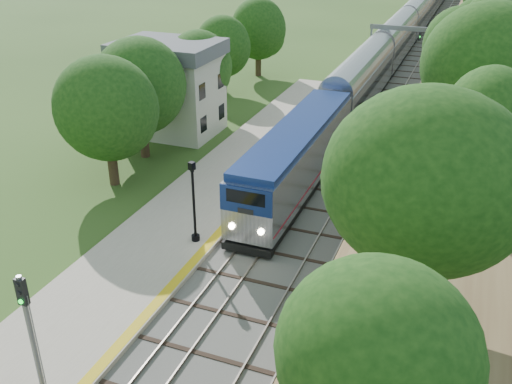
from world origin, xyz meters
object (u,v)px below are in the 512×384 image
at_px(signal_gantry, 406,39).
at_px(station_building, 170,87).
at_px(signal_farside, 382,172).
at_px(train, 415,19).
at_px(lamppost_far, 194,207).
at_px(signal_platform, 31,331).

bearing_deg(signal_gantry, station_building, -123.38).
bearing_deg(station_building, signal_farside, -27.38).
relative_size(train, signal_farside, 24.74).
bearing_deg(station_building, train, 75.71).
xyz_separation_m(station_building, train, (14.00, 54.97, -1.76)).
distance_m(signal_gantry, lamppost_far, 42.16).
bearing_deg(train, signal_farside, -84.59).
relative_size(station_building, lamppost_far, 1.73).
distance_m(train, signal_farside, 65.74).
height_order(lamppost_far, signal_farside, signal_farside).
bearing_deg(lamppost_far, signal_gantry, 82.18).
distance_m(signal_gantry, signal_farside, 35.66).
bearing_deg(station_building, signal_platform, -69.79).
height_order(train, signal_platform, signal_platform).
height_order(station_building, signal_farside, station_building).
xyz_separation_m(station_building, signal_gantry, (16.47, 24.99, 0.73)).
bearing_deg(signal_gantry, lamppost_far, -97.82).
bearing_deg(lamppost_far, train, 87.40).
xyz_separation_m(station_building, signal_platform, (11.10, -30.15, 0.08)).
bearing_deg(train, signal_platform, -91.95).
xyz_separation_m(train, signal_platform, (-2.90, -85.12, 1.84)).
relative_size(station_building, train, 0.06).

